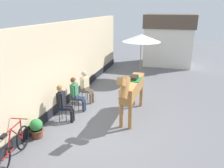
{
  "coord_description": "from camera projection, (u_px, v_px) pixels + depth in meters",
  "views": [
    {
      "loc": [
        1.9,
        -6.8,
        3.96
      ],
      "look_at": [
        -0.4,
        1.2,
        1.05
      ],
      "focal_mm": 35.37,
      "sensor_mm": 36.0,
      "label": 1
    }
  ],
  "objects": [
    {
      "name": "seated_visitor_middle",
      "position": [
        76.0,
        92.0,
        8.7
      ],
      "size": [
        0.61,
        0.49,
        1.39
      ],
      "color": "gold",
      "rests_on": "ground_plane"
    },
    {
      "name": "cafe_parasol",
      "position": [
        141.0,
        38.0,
        11.93
      ],
      "size": [
        2.1,
        2.1,
        2.58
      ],
      "color": "black",
      "rests_on": "ground_plane"
    },
    {
      "name": "flower_planter_near",
      "position": [
        37.0,
        128.0,
        6.99
      ],
      "size": [
        0.43,
        0.43,
        0.64
      ],
      "color": "brown",
      "rests_on": "ground_plane"
    },
    {
      "name": "leaning_bicycle",
      "position": [
        13.0,
        147.0,
        5.93
      ],
      "size": [
        0.51,
        1.74,
        1.02
      ],
      "color": "black",
      "rests_on": "ground_plane"
    },
    {
      "name": "pub_facade_wall",
      "position": [
        66.0,
        67.0,
        9.49
      ],
      "size": [
        0.34,
        14.0,
        3.4
      ],
      "color": "#CCB793",
      "rests_on": "ground_plane"
    },
    {
      "name": "saddled_horse_center",
      "position": [
        132.0,
        88.0,
        8.03
      ],
      "size": [
        0.53,
        3.0,
        2.06
      ],
      "color": "#9E6B38",
      "rests_on": "ground_plane"
    },
    {
      "name": "seated_visitor_far",
      "position": [
        86.0,
        85.0,
        9.53
      ],
      "size": [
        0.61,
        0.49,
        1.39
      ],
      "color": "#194C99",
      "rests_on": "ground_plane"
    },
    {
      "name": "seated_visitor_near",
      "position": [
        63.0,
        101.0,
        7.87
      ],
      "size": [
        0.61,
        0.49,
        1.39
      ],
      "color": "#194C99",
      "rests_on": "ground_plane"
    },
    {
      "name": "ground_plane",
      "position": [
        130.0,
        93.0,
        10.69
      ],
      "size": [
        40.0,
        40.0,
        0.0
      ],
      "primitive_type": "plane",
      "color": "slate"
    },
    {
      "name": "distant_cottage",
      "position": [
        169.0,
        39.0,
        15.57
      ],
      "size": [
        3.4,
        2.6,
        3.5
      ],
      "color": "silver",
      "rests_on": "ground_plane"
    }
  ]
}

